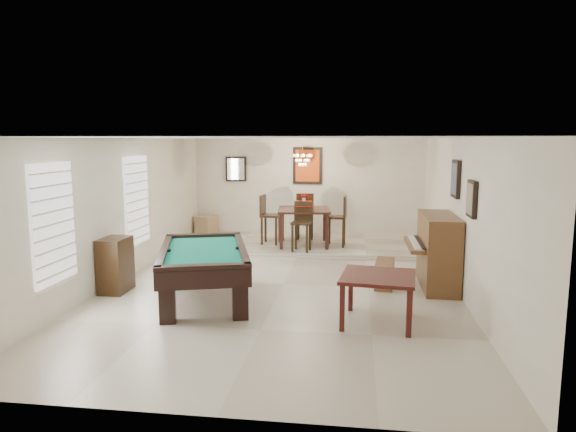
% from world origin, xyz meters
% --- Properties ---
extents(ground_plane, '(6.00, 9.00, 0.02)m').
position_xyz_m(ground_plane, '(0.00, 0.00, -0.01)').
color(ground_plane, beige).
extents(wall_back, '(6.00, 0.04, 2.60)m').
position_xyz_m(wall_back, '(0.00, 4.50, 1.30)').
color(wall_back, silver).
rests_on(wall_back, ground_plane).
extents(wall_front, '(6.00, 0.04, 2.60)m').
position_xyz_m(wall_front, '(0.00, -4.50, 1.30)').
color(wall_front, silver).
rests_on(wall_front, ground_plane).
extents(wall_left, '(0.04, 9.00, 2.60)m').
position_xyz_m(wall_left, '(-3.00, 0.00, 1.30)').
color(wall_left, silver).
rests_on(wall_left, ground_plane).
extents(wall_right, '(0.04, 9.00, 2.60)m').
position_xyz_m(wall_right, '(3.00, 0.00, 1.30)').
color(wall_right, silver).
rests_on(wall_right, ground_plane).
extents(ceiling, '(6.00, 9.00, 0.04)m').
position_xyz_m(ceiling, '(0.00, 0.00, 2.60)').
color(ceiling, white).
rests_on(ceiling, wall_back).
extents(dining_step, '(6.00, 2.50, 0.12)m').
position_xyz_m(dining_step, '(0.00, 3.25, 0.06)').
color(dining_step, beige).
rests_on(dining_step, ground_plane).
extents(window_left_front, '(0.06, 1.00, 1.70)m').
position_xyz_m(window_left_front, '(-2.97, -2.20, 1.40)').
color(window_left_front, white).
rests_on(window_left_front, wall_left).
extents(window_left_rear, '(0.06, 1.00, 1.70)m').
position_xyz_m(window_left_rear, '(-2.97, 0.60, 1.40)').
color(window_left_rear, white).
rests_on(window_left_rear, wall_left).
extents(pool_table, '(1.98, 2.74, 0.82)m').
position_xyz_m(pool_table, '(-1.15, -1.06, 0.41)').
color(pool_table, black).
rests_on(pool_table, ground_plane).
extents(square_table, '(1.12, 1.12, 0.70)m').
position_xyz_m(square_table, '(1.59, -1.76, 0.35)').
color(square_table, '#35100D').
rests_on(square_table, ground_plane).
extents(upright_piano, '(0.86, 1.53, 1.28)m').
position_xyz_m(upright_piano, '(2.55, 0.20, 0.64)').
color(upright_piano, brown).
rests_on(upright_piano, ground_plane).
extents(piano_bench, '(0.39, 0.83, 0.44)m').
position_xyz_m(piano_bench, '(1.79, 0.14, 0.22)').
color(piano_bench, brown).
rests_on(piano_bench, ground_plane).
extents(apothecary_chest, '(0.41, 0.62, 0.93)m').
position_xyz_m(apothecary_chest, '(-2.77, -0.81, 0.46)').
color(apothecary_chest, black).
rests_on(apothecary_chest, ground_plane).
extents(dining_table, '(1.31, 1.31, 0.98)m').
position_xyz_m(dining_table, '(0.07, 2.93, 0.61)').
color(dining_table, black).
rests_on(dining_table, dining_step).
extents(flower_vase, '(0.20, 0.20, 0.27)m').
position_xyz_m(flower_vase, '(0.07, 2.93, 1.23)').
color(flower_vase, red).
rests_on(flower_vase, dining_table).
extents(dining_chair_south, '(0.45, 0.45, 1.09)m').
position_xyz_m(dining_chair_south, '(0.08, 2.25, 0.67)').
color(dining_chair_south, black).
rests_on(dining_chair_south, dining_step).
extents(dining_chair_north, '(0.45, 0.45, 1.15)m').
position_xyz_m(dining_chair_north, '(0.02, 3.72, 0.69)').
color(dining_chair_north, black).
rests_on(dining_chair_north, dining_step).
extents(dining_chair_west, '(0.46, 0.46, 1.16)m').
position_xyz_m(dining_chair_west, '(-0.73, 2.98, 0.70)').
color(dining_chair_west, black).
rests_on(dining_chair_west, dining_step).
extents(dining_chair_east, '(0.45, 0.45, 1.17)m').
position_xyz_m(dining_chair_east, '(0.82, 2.91, 0.71)').
color(dining_chair_east, black).
rests_on(dining_chair_east, dining_step).
extents(corner_bench, '(0.54, 0.61, 0.46)m').
position_xyz_m(corner_bench, '(-2.66, 4.16, 0.35)').
color(corner_bench, tan).
rests_on(corner_bench, dining_step).
extents(chandelier, '(0.44, 0.44, 0.60)m').
position_xyz_m(chandelier, '(0.00, 3.20, 2.20)').
color(chandelier, '#FFE5B2').
rests_on(chandelier, ceiling).
extents(back_painting, '(0.75, 0.06, 0.95)m').
position_xyz_m(back_painting, '(0.00, 4.46, 1.90)').
color(back_painting, '#D84C14').
rests_on(back_painting, wall_back).
extents(back_mirror, '(0.55, 0.06, 0.65)m').
position_xyz_m(back_mirror, '(-1.90, 4.46, 1.80)').
color(back_mirror, white).
rests_on(back_mirror, wall_back).
extents(right_picture_upper, '(0.06, 0.55, 0.65)m').
position_xyz_m(right_picture_upper, '(2.96, 0.30, 1.90)').
color(right_picture_upper, slate).
rests_on(right_picture_upper, wall_right).
extents(right_picture_lower, '(0.06, 0.45, 0.55)m').
position_xyz_m(right_picture_lower, '(2.96, -1.00, 1.70)').
color(right_picture_lower, gray).
rests_on(right_picture_lower, wall_right).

